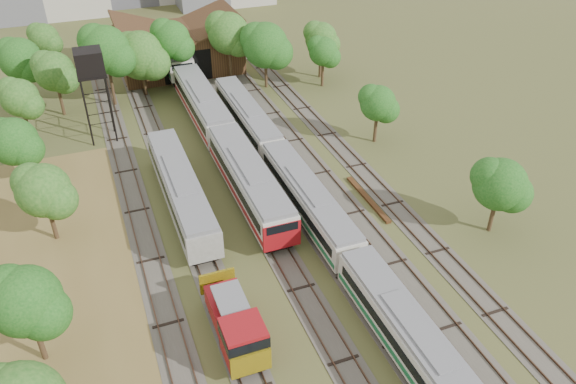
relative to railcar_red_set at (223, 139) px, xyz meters
name	(u,v)px	position (x,y,z in m)	size (l,w,h in m)	color
dry_grass_patch	(81,377)	(-16.00, -23.65, -2.04)	(14.00, 60.00, 0.04)	brown
tracks	(257,186)	(1.33, -6.65, -2.02)	(24.60, 80.00, 0.19)	#4C473D
railcar_red_set	(223,139)	(0.00, 0.00, 0.00)	(3.15, 34.58, 3.90)	black
railcar_green_set	(308,200)	(4.00, -12.95, -0.30)	(2.70, 52.08, 3.33)	black
railcar_rear	(171,53)	(0.00, 27.25, 0.06)	(3.24, 16.08, 4.02)	black
shunter_locomotive	(236,327)	(-6.00, -24.65, -0.40)	(2.66, 8.10, 3.48)	black
old_grey_coach	(181,190)	(-6.00, -7.59, -0.11)	(2.89, 18.00, 3.58)	black
water_tower	(90,65)	(-11.28, 8.68, 6.39)	(2.90, 2.90, 10.03)	black
rail_pile_far	(368,199)	(10.20, -12.55, -1.93)	(0.49, 7.85, 0.26)	#4F2E16
maintenance_shed	(179,48)	(1.00, 26.33, 0.85)	(16.45, 11.55, 7.58)	#3A2415
tree_band_left	(29,173)	(-17.95, -4.97, 2.77)	(7.55, 76.74, 8.02)	#382616
tree_band_far	(183,47)	(0.08, 17.85, 3.85)	(37.61, 9.71, 9.78)	#382616
tree_band_right	(403,115)	(17.13, -6.18, 2.55)	(5.61, 37.84, 6.87)	#382616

